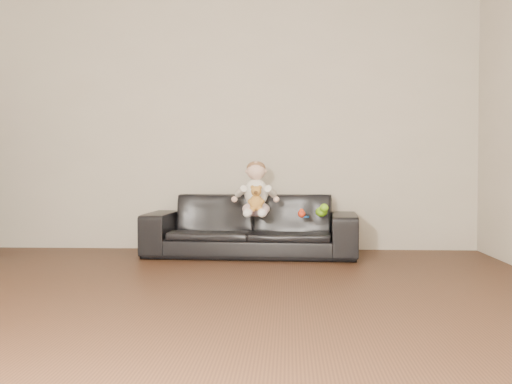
# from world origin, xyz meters

# --- Properties ---
(floor) EXTENTS (5.50, 5.50, 0.00)m
(floor) POSITION_xyz_m (0.00, 0.00, 0.00)
(floor) COLOR #3C2315
(floor) RESTS_ON ground
(wall_back) EXTENTS (5.00, 0.00, 5.00)m
(wall_back) POSITION_xyz_m (0.00, 2.75, 1.30)
(wall_back) COLOR beige
(wall_back) RESTS_ON ground
(sofa) EXTENTS (1.96, 0.86, 0.56)m
(sofa) POSITION_xyz_m (0.31, 2.25, 0.28)
(sofa) COLOR black
(sofa) RESTS_ON floor
(baby) EXTENTS (0.34, 0.42, 0.50)m
(baby) POSITION_xyz_m (0.36, 2.14, 0.59)
(baby) COLOR silver
(baby) RESTS_ON sofa
(teddy_bear) EXTENTS (0.13, 0.13, 0.22)m
(teddy_bear) POSITION_xyz_m (0.37, 1.99, 0.54)
(teddy_bear) COLOR #BD8436
(teddy_bear) RESTS_ON sofa
(toy_green) EXTENTS (0.15, 0.16, 0.09)m
(toy_green) POSITION_xyz_m (0.95, 2.13, 0.41)
(toy_green) COLOR #75C617
(toy_green) RESTS_ON sofa
(toy_rattle) EXTENTS (0.08, 0.08, 0.07)m
(toy_rattle) POSITION_xyz_m (0.77, 2.02, 0.40)
(toy_rattle) COLOR red
(toy_rattle) RESTS_ON sofa
(toy_blue_disc) EXTENTS (0.10, 0.10, 0.01)m
(toy_blue_disc) POSITION_xyz_m (0.80, 2.06, 0.37)
(toy_blue_disc) COLOR blue
(toy_blue_disc) RESTS_ON sofa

